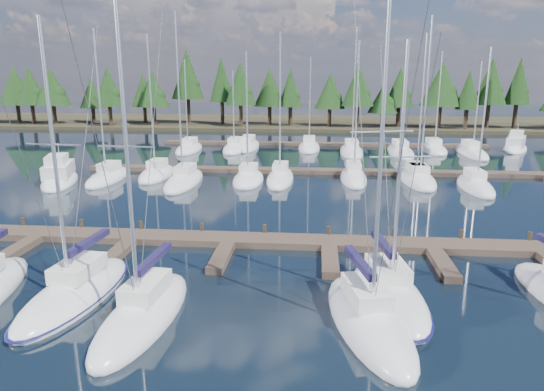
# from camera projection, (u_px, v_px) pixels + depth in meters

# --- Properties ---
(ground) EXTENTS (260.00, 260.00, 0.00)m
(ground) POSITION_uv_depth(u_px,v_px,m) (326.00, 197.00, 40.82)
(ground) COLOR black
(ground) RESTS_ON ground
(far_shore) EXTENTS (220.00, 30.00, 0.60)m
(far_shore) POSITION_uv_depth(u_px,v_px,m) (321.00, 123.00, 98.67)
(far_shore) COLOR #332E1C
(far_shore) RESTS_ON ground
(main_dock) EXTENTS (44.00, 6.13, 0.90)m
(main_dock) POSITION_uv_depth(u_px,v_px,m) (329.00, 246.00, 28.57)
(main_dock) COLOR #4A3A2E
(main_dock) RESTS_ON ground
(back_docks) EXTENTS (50.00, 21.80, 0.40)m
(back_docks) POSITION_uv_depth(u_px,v_px,m) (323.00, 156.00, 59.68)
(back_docks) COLOR #4A3A2E
(back_docks) RESTS_ON ground
(front_sailboat_1) EXTENTS (3.64, 8.89, 13.13)m
(front_sailboat_1) POSITION_uv_depth(u_px,v_px,m) (76.00, 293.00, 22.32)
(front_sailboat_1) COLOR silver
(front_sailboat_1) RESTS_ON ground
(front_sailboat_2) EXTENTS (3.10, 8.32, 13.52)m
(front_sailboat_2) POSITION_uv_depth(u_px,v_px,m) (144.00, 314.00, 20.35)
(front_sailboat_2) COLOR silver
(front_sailboat_2) RESTS_ON ground
(front_sailboat_3) EXTENTS (4.39, 8.70, 14.63)m
(front_sailboat_3) POSITION_uv_depth(u_px,v_px,m) (368.00, 319.00, 19.89)
(front_sailboat_3) COLOR silver
(front_sailboat_3) RESTS_ON ground
(front_sailboat_4) EXTENTS (4.07, 8.45, 12.21)m
(front_sailboat_4) POSITION_uv_depth(u_px,v_px,m) (388.00, 294.00, 22.17)
(front_sailboat_4) COLOR silver
(front_sailboat_4) RESTS_ON ground
(back_sailboat_rows) EXTENTS (46.15, 32.29, 16.34)m
(back_sailboat_rows) POSITION_uv_depth(u_px,v_px,m) (325.00, 162.00, 55.34)
(back_sailboat_rows) COLOR silver
(back_sailboat_rows) RESTS_ON ground
(motor_yacht_left) EXTENTS (5.62, 9.37, 4.44)m
(motor_yacht_left) POSITION_uv_depth(u_px,v_px,m) (60.00, 178.00, 45.93)
(motor_yacht_left) COLOR silver
(motor_yacht_left) RESTS_ON ground
(motor_yacht_right) EXTENTS (6.18, 9.11, 4.34)m
(motor_yacht_right) POSITION_uv_depth(u_px,v_px,m) (515.00, 147.00, 65.30)
(motor_yacht_right) COLOR silver
(motor_yacht_right) RESTS_ON ground
(tree_line) EXTENTS (187.45, 11.78, 13.96)m
(tree_line) POSITION_uv_depth(u_px,v_px,m) (320.00, 89.00, 87.57)
(tree_line) COLOR black
(tree_line) RESTS_ON far_shore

